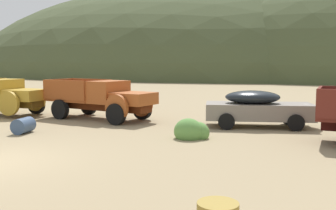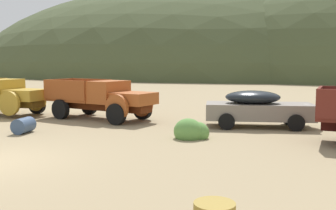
# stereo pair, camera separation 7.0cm
# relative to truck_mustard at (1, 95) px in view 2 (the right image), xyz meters

# --- Properties ---
(hill_far_left) EXTENTS (118.63, 88.12, 41.36)m
(hill_far_left) POSITION_rel_truck_mustard_xyz_m (-17.18, 76.63, -1.03)
(hill_far_left) COLOR #424C2D
(hill_far_left) RESTS_ON ground
(truck_mustard) EXTENTS (5.98, 2.82, 1.91)m
(truck_mustard) POSITION_rel_truck_mustard_xyz_m (0.00, 0.00, 0.00)
(truck_mustard) COLOR #593D12
(truck_mustard) RESTS_ON ground
(truck_oxide_orange) EXTENTS (5.90, 2.80, 1.91)m
(truck_oxide_orange) POSITION_rel_truck_mustard_xyz_m (6.08, 0.86, -0.02)
(truck_oxide_orange) COLOR #51220D
(truck_oxide_orange) RESTS_ON ground
(car_primer_gray) EXTENTS (5.01, 3.10, 1.57)m
(car_primer_gray) POSITION_rel_truck_mustard_xyz_m (13.32, 1.89, -0.21)
(car_primer_gray) COLOR slate
(car_primer_gray) RESTS_ON ground
(oil_drum_tipped) EXTENTS (0.81, 1.02, 0.60)m
(oil_drum_tipped) POSITION_rel_truck_mustard_xyz_m (5.18, -3.57, -0.73)
(oil_drum_tipped) COLOR #384C6B
(oil_drum_tipped) RESTS_ON ground
(bush_back_edge) EXTENTS (1.26, 1.06, 0.95)m
(bush_back_edge) POSITION_rel_truck_mustard_xyz_m (11.53, -1.76, -0.79)
(bush_back_edge) COLOR #5B8E42
(bush_back_edge) RESTS_ON ground
(bush_front_left) EXTENTS (1.23, 1.03, 1.01)m
(bush_front_left) POSITION_rel_truck_mustard_xyz_m (12.46, 4.17, -0.77)
(bush_front_left) COLOR olive
(bush_front_left) RESTS_ON ground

